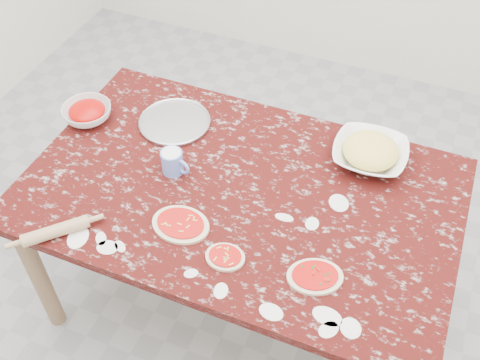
% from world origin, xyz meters
% --- Properties ---
extents(ground, '(4.00, 4.00, 0.00)m').
position_xyz_m(ground, '(0.00, 0.00, 0.00)').
color(ground, gray).
extents(worktable, '(1.60, 1.00, 0.75)m').
position_xyz_m(worktable, '(0.00, 0.00, 0.67)').
color(worktable, '#350A08').
rests_on(worktable, ground).
extents(pizza_tray, '(0.38, 0.38, 0.01)m').
position_xyz_m(pizza_tray, '(-0.39, 0.24, 0.76)').
color(pizza_tray, '#B2B2B7').
rests_on(pizza_tray, worktable).
extents(sauce_bowl, '(0.26, 0.26, 0.06)m').
position_xyz_m(sauce_bowl, '(-0.74, 0.13, 0.78)').
color(sauce_bowl, white).
rests_on(sauce_bowl, worktable).
extents(cheese_bowl, '(0.30, 0.30, 0.07)m').
position_xyz_m(cheese_bowl, '(0.40, 0.33, 0.78)').
color(cheese_bowl, white).
rests_on(cheese_bowl, worktable).
extents(flour_mug, '(0.12, 0.08, 0.10)m').
position_xyz_m(flour_mug, '(-0.27, -0.01, 0.80)').
color(flour_mug, '#6685DB').
rests_on(flour_mug, worktable).
extents(pizza_left, '(0.21, 0.17, 0.02)m').
position_xyz_m(pizza_left, '(-0.13, -0.24, 0.76)').
color(pizza_left, beige).
rests_on(pizza_left, worktable).
extents(pizza_mid, '(0.14, 0.12, 0.02)m').
position_xyz_m(pizza_mid, '(0.07, -0.31, 0.76)').
color(pizza_mid, beige).
rests_on(pizza_mid, worktable).
extents(pizza_right, '(0.22, 0.20, 0.02)m').
position_xyz_m(pizza_right, '(0.37, -0.27, 0.76)').
color(pizza_right, beige).
rests_on(pizza_right, worktable).
extents(rolling_pin, '(0.19, 0.20, 0.05)m').
position_xyz_m(rolling_pin, '(-0.50, -0.44, 0.77)').
color(rolling_pin, tan).
rests_on(rolling_pin, worktable).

